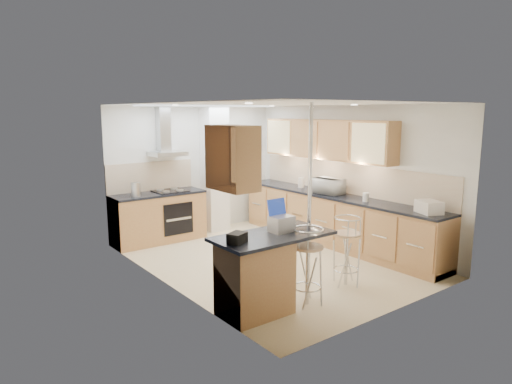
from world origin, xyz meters
TOP-DOWN VIEW (x-y plane):
  - ground at (0.00, 0.00)m, footprint 4.80×4.80m
  - room_shell at (0.32, 0.38)m, footprint 3.64×4.84m
  - right_counter at (1.50, 0.00)m, footprint 0.63×4.40m
  - back_counter at (-0.95, 2.10)m, footprint 1.70×0.63m
  - peninsula at (-1.12, -1.45)m, footprint 1.47×0.72m
  - microwave at (1.46, 0.12)m, footprint 0.40×0.55m
  - laptop at (-0.96, -1.42)m, footprint 0.28×0.21m
  - bag at (-1.68, -1.49)m, footprint 0.26×0.23m
  - bar_stool_near at (-0.70, -1.61)m, footprint 0.47×0.47m
  - bar_stool_end at (0.19, -1.46)m, footprint 0.46×0.46m
  - jar_a at (1.54, 0.94)m, footprint 0.13×0.13m
  - jar_b at (1.66, 0.48)m, footprint 0.13×0.13m
  - jar_c at (1.43, 0.02)m, footprint 0.18×0.18m
  - jar_d at (1.43, -0.75)m, footprint 0.11×0.11m
  - bread_bin at (1.47, -1.87)m, footprint 0.39×0.43m
  - kettle at (-1.40, 2.00)m, footprint 0.16×0.16m

SIDE VIEW (x-z plane):
  - ground at x=0.00m, z-range 0.00..0.00m
  - back_counter at x=-0.95m, z-range 0.00..0.92m
  - right_counter at x=1.50m, z-range 0.00..0.92m
  - peninsula at x=-1.12m, z-range 0.01..0.95m
  - bar_stool_end at x=0.19m, z-range 0.00..0.97m
  - bar_stool_near at x=-0.70m, z-range 0.00..0.99m
  - jar_b at x=1.66m, z-range 0.92..1.06m
  - jar_d at x=1.43m, z-range 0.92..1.07m
  - bag at x=-1.68m, z-range 0.94..1.06m
  - bread_bin at x=1.47m, z-range 0.92..1.10m
  - jar_c at x=1.43m, z-range 0.92..1.11m
  - jar_a at x=1.54m, z-range 0.92..1.11m
  - laptop at x=-0.96m, z-range 0.94..1.13m
  - kettle at x=-1.40m, z-range 0.92..1.16m
  - microwave at x=1.46m, z-range 0.92..1.21m
  - room_shell at x=0.32m, z-range 0.29..2.80m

